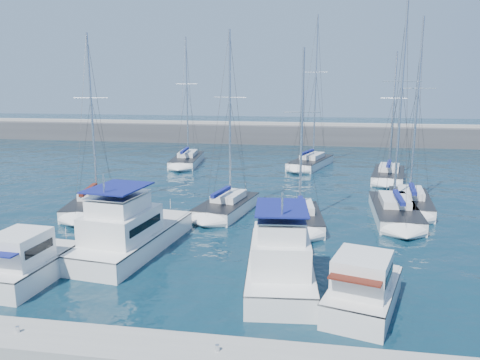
% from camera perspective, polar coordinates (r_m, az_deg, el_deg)
% --- Properties ---
extents(ground, '(220.00, 220.00, 0.00)m').
position_cam_1_polar(ground, '(28.19, 1.96, -9.32)').
color(ground, black).
rests_on(ground, ground).
extents(breakwater, '(160.00, 6.00, 4.45)m').
position_cam_1_polar(breakwater, '(78.66, 6.88, 5.24)').
color(breakwater, '#424244').
rests_on(breakwater, ground).
extents(dock, '(40.00, 2.20, 0.60)m').
position_cam_1_polar(dock, '(18.35, -2.77, -20.89)').
color(dock, gray).
rests_on(dock, ground).
extents(dock_cleat_near_port, '(0.16, 0.16, 0.25)m').
position_cam_1_polar(dock_cleat_near_port, '(21.11, -25.48, -16.11)').
color(dock_cleat_near_port, silver).
rests_on(dock_cleat_near_port, dock).
extents(dock_cleat_centre, '(0.16, 0.16, 0.25)m').
position_cam_1_polar(dock_cleat_centre, '(18.13, -2.79, -19.76)').
color(dock_cleat_centre, silver).
rests_on(dock_cleat_centre, dock).
extents(motor_yacht_port_outer, '(3.09, 5.99, 3.20)m').
position_cam_1_polar(motor_yacht_port_outer, '(26.96, -24.43, -9.33)').
color(motor_yacht_port_outer, silver).
rests_on(motor_yacht_port_outer, ground).
extents(motor_yacht_port_inner, '(5.02, 10.30, 4.69)m').
position_cam_1_polar(motor_yacht_port_inner, '(29.33, -13.40, -6.45)').
color(motor_yacht_port_inner, silver).
rests_on(motor_yacht_port_inner, ground).
extents(motor_yacht_stbd_inner, '(4.14, 9.73, 4.69)m').
position_cam_1_polar(motor_yacht_stbd_inner, '(24.58, 4.94, -9.82)').
color(motor_yacht_stbd_inner, silver).
rests_on(motor_yacht_stbd_inner, ground).
extents(motor_yacht_stbd_outer, '(4.18, 6.18, 3.20)m').
position_cam_1_polar(motor_yacht_stbd_outer, '(22.44, 14.74, -12.94)').
color(motor_yacht_stbd_outer, silver).
rests_on(motor_yacht_stbd_outer, ground).
extents(sailboat_mid_a, '(4.42, 8.56, 14.24)m').
position_cam_1_polar(sailboat_mid_a, '(39.79, -17.29, -2.69)').
color(sailboat_mid_a, silver).
rests_on(sailboat_mid_a, ground).
extents(sailboat_mid_b, '(4.40, 7.67, 14.38)m').
position_cam_1_polar(sailboat_mid_b, '(37.08, -1.59, -3.18)').
color(sailboat_mid_b, silver).
rests_on(sailboat_mid_b, ground).
extents(sailboat_mid_c, '(3.65, 6.86, 12.85)m').
position_cam_1_polar(sailboat_mid_c, '(34.22, 7.32, -4.61)').
color(sailboat_mid_c, silver).
rests_on(sailboat_mid_c, ground).
extents(sailboat_mid_d, '(3.34, 9.05, 16.39)m').
position_cam_1_polar(sailboat_mid_d, '(37.65, 18.34, -3.57)').
color(sailboat_mid_d, silver).
rests_on(sailboat_mid_d, ground).
extents(sailboat_mid_e, '(3.87, 8.20, 15.47)m').
position_cam_1_polar(sailboat_mid_e, '(40.63, 20.03, -2.56)').
color(sailboat_mid_e, silver).
rests_on(sailboat_mid_e, ground).
extents(sailboat_back_a, '(3.89, 9.44, 15.78)m').
position_cam_1_polar(sailboat_back_a, '(59.01, -6.46, 2.47)').
color(sailboat_back_a, silver).
rests_on(sailboat_back_a, ground).
extents(sailboat_back_b, '(5.73, 9.37, 18.08)m').
position_cam_1_polar(sailboat_back_b, '(57.46, 8.63, 2.18)').
color(sailboat_back_b, silver).
rests_on(sailboat_back_b, ground).
extents(sailboat_back_c, '(4.44, 8.08, 13.50)m').
position_cam_1_polar(sailboat_back_c, '(51.56, 17.66, 0.57)').
color(sailboat_back_c, silver).
rests_on(sailboat_back_c, ground).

